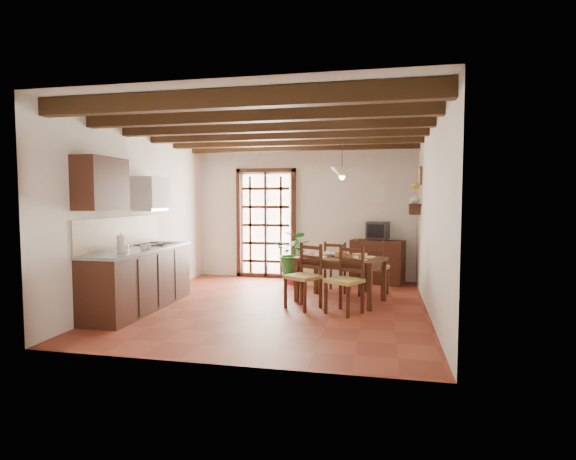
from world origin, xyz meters
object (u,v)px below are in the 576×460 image
(chair_far_right, at_px, (373,278))
(dining_table, at_px, (341,263))
(chair_far_left, at_px, (337,276))
(pendant_lamp, at_px, (342,172))
(chair_near_right, at_px, (345,293))
(potted_plant, at_px, (294,254))
(crt_tv, at_px, (378,230))
(kitchen_counter, at_px, (140,278))
(chair_near_left, at_px, (304,288))
(sideboard, at_px, (377,262))

(chair_far_right, bearing_deg, dining_table, 61.73)
(chair_far_left, relative_size, pendant_lamp, 1.07)
(chair_near_right, height_order, potted_plant, potted_plant)
(chair_far_right, xyz_separation_m, pendant_lamp, (-0.51, -0.45, 1.77))
(crt_tv, bearing_deg, kitchen_counter, -127.29)
(chair_near_right, height_order, pendant_lamp, pendant_lamp)
(kitchen_counter, relative_size, chair_near_right, 2.32)
(chair_far_right, bearing_deg, chair_near_left, 61.89)
(sideboard, bearing_deg, chair_near_right, -85.29)
(dining_table, relative_size, pendant_lamp, 1.78)
(kitchen_counter, height_order, dining_table, kitchen_counter)
(chair_near_left, height_order, chair_near_right, chair_near_left)
(chair_far_right, relative_size, crt_tv, 2.10)
(chair_far_left, distance_m, crt_tv, 1.40)
(chair_near_left, distance_m, chair_near_right, 0.66)
(chair_near_left, distance_m, chair_far_left, 1.35)
(chair_near_right, bearing_deg, kitchen_counter, -142.51)
(chair_near_right, distance_m, potted_plant, 2.41)
(chair_far_right, distance_m, crt_tv, 1.37)
(sideboard, relative_size, pendant_lamp, 1.18)
(chair_near_left, relative_size, chair_near_right, 1.00)
(chair_far_right, distance_m, potted_plant, 1.76)
(sideboard, bearing_deg, dining_table, -93.42)
(kitchen_counter, bearing_deg, chair_near_right, 7.03)
(chair_near_right, bearing_deg, chair_far_left, 130.04)
(chair_near_left, height_order, chair_far_left, chair_near_left)
(crt_tv, distance_m, pendant_lamp, 1.99)
(sideboard, xyz_separation_m, crt_tv, (-0.00, -0.01, 0.61))
(dining_table, bearing_deg, potted_plant, 143.73)
(dining_table, distance_m, chair_near_left, 0.81)
(crt_tv, bearing_deg, dining_table, -94.73)
(sideboard, distance_m, pendant_lamp, 2.38)
(crt_tv, bearing_deg, chair_far_left, -111.83)
(chair_far_right, bearing_deg, chair_near_right, 88.01)
(chair_near_left, relative_size, crt_tv, 2.08)
(chair_near_left, distance_m, crt_tv, 2.60)
(sideboard, bearing_deg, kitchen_counter, -125.98)
(kitchen_counter, bearing_deg, chair_near_left, 13.21)
(chair_near_left, relative_size, pendant_lamp, 1.15)
(potted_plant, relative_size, pendant_lamp, 2.61)
(crt_tv, height_order, pendant_lamp, pendant_lamp)
(potted_plant, bearing_deg, kitchen_counter, -126.99)
(chair_far_left, height_order, potted_plant, potted_plant)
(chair_near_left, xyz_separation_m, crt_tv, (1.07, 2.26, 0.73))
(chair_near_right, bearing_deg, chair_near_left, -166.12)
(chair_far_left, relative_size, chair_far_right, 0.92)
(chair_far_left, bearing_deg, sideboard, -114.26)
(chair_far_left, bearing_deg, chair_near_left, 84.44)
(sideboard, relative_size, potted_plant, 0.45)
(kitchen_counter, height_order, potted_plant, potted_plant)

